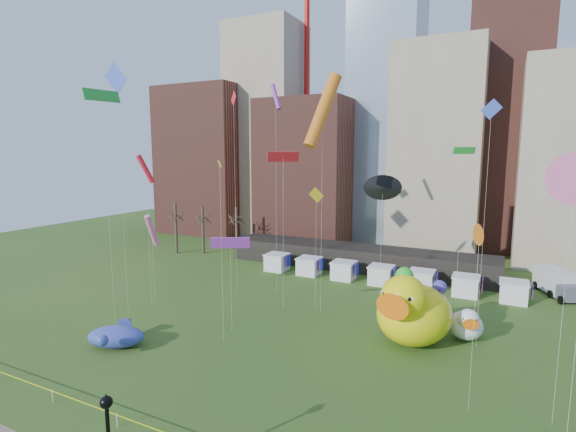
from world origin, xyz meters
The scene contains 26 objects.
skyline centered at (2.25, 61.06, 21.44)m, with size 101.00×23.00×68.00m.
pavilion centered at (-4.00, 42.00, 1.60)m, with size 38.00×6.00×3.20m, color black.
vendor_tents centered at (1.02, 36.00, 1.11)m, with size 33.24×2.80×2.40m.
bare_trees centered at (-30.17, 40.54, 4.01)m, with size 8.44×6.44×8.50m.
big_duck centered at (7.81, 19.74, 3.04)m, with size 7.75×9.25×6.62m.
small_duck centered at (12.00, 22.94, 1.44)m, with size 3.73×4.40×3.13m.
seahorse_green centered at (7.01, 20.15, 4.78)m, with size 1.96×2.25×6.76m.
seahorse_purple centered at (9.56, 22.71, 3.64)m, with size 1.70×1.89×5.24m.
whale_inflatable centered at (-14.90, 8.09, 0.98)m, with size 5.48×5.98×2.14m.
box_truck centered at (20.58, 41.07, 1.48)m, with size 4.89×7.21×2.89m.
kite_0 centered at (-6.12, 22.55, 16.12)m, with size 2.66×2.82×16.72m.
kite_1 centered at (-19.90, 17.95, 8.20)m, with size 0.97×2.22×10.03m.
kite_2 centered at (1.88, 31.90, 12.65)m, with size 2.87×1.19×14.10m.
kite_3 centered at (-14.76, 7.88, 20.90)m, with size 1.01×3.02×21.53m.
kite_4 centered at (-7.26, 13.06, 15.40)m, with size 1.29×1.57×15.95m.
kite_5 centered at (-19.88, 14.07, 23.21)m, with size 3.04×0.15×25.24m.
kite_6 centered at (13.05, 11.32, 11.57)m, with size 0.63×1.29×12.29m.
kite_7 centered at (-9.25, 26.88, 22.72)m, with size 1.78×1.29×24.30m.
kite_8 centered at (-13.81, 25.31, 21.28)m, with size 1.35×1.00×23.54m.
kite_9 centered at (17.77, 12.01, 15.08)m, with size 1.93×2.77×16.60m.
kite_11 centered at (10.90, 24.36, 16.55)m, with size 1.86×1.34×17.10m.
kite_12 centered at (-3.13, 24.27, 11.81)m, with size 1.19×1.21×13.08m.
kite_13 centered at (12.95, 21.75, 18.91)m, with size 1.60×0.52×20.86m.
kite_14 centered at (-2.17, 23.39, 20.68)m, with size 3.26×4.44×24.41m.
kite_15 centered at (-7.82, 15.22, 8.44)m, with size 3.39×2.15×9.00m.
kite_16 centered at (-19.10, 16.63, 14.89)m, with size 1.54×1.71×16.45m.
Camera 1 is at (14.11, -17.10, 16.54)m, focal length 27.00 mm.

